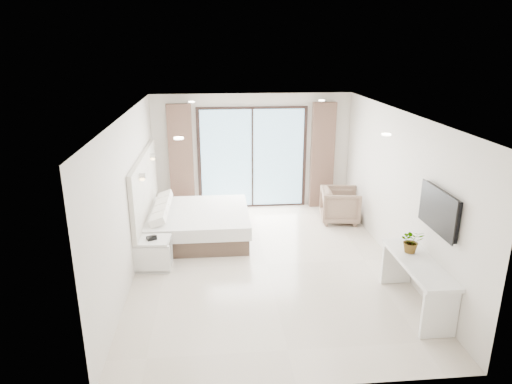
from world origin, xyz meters
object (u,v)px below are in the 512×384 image
Objects in this scene: bed at (196,224)px; nightstand at (153,254)px; console_desk at (418,274)px; armchair at (340,204)px.

bed is 1.45m from nightstand.
console_desk is 2.00× the size of armchair.
console_desk is at bearing -169.19° from armchair.
console_desk is (3.32, -2.90, 0.26)m from bed.
nightstand is at bearing -119.55° from bed.
nightstand is at bearing 157.91° from console_desk.
bed is at bearing 64.39° from nightstand.
bed is 1.25× the size of console_desk.
armchair reaches higher than nightstand.
armchair is at bearing 11.42° from bed.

